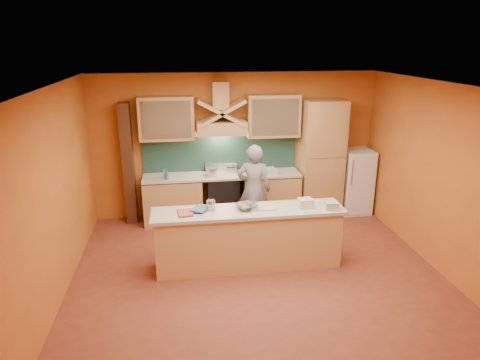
{
  "coord_description": "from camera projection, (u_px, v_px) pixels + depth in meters",
  "views": [
    {
      "loc": [
        -1.08,
        -5.57,
        3.37
      ],
      "look_at": [
        -0.14,
        0.9,
        1.22
      ],
      "focal_mm": 32.0,
      "sensor_mm": 36.0,
      "label": 1
    }
  ],
  "objects": [
    {
      "name": "jar_large",
      "position": [
        211.0,
        205.0,
        6.38
      ],
      "size": [
        0.16,
        0.16,
        0.15
      ],
      "primitive_type": "cylinder",
      "rotation": [
        0.0,
        0.0,
        0.29
      ],
      "color": "silver",
      "rests_on": "island_top"
    },
    {
      "name": "stove",
      "position": [
        222.0,
        197.0,
        8.32
      ],
      "size": [
        0.6,
        0.58,
        0.9
      ],
      "primitive_type": "cube",
      "color": "black",
      "rests_on": "floor"
    },
    {
      "name": "upper_cabinet_right",
      "position": [
        273.0,
        116.0,
        8.09
      ],
      "size": [
        1.0,
        0.35,
        0.8
      ],
      "primitive_type": "cube",
      "color": "tan",
      "rests_on": "wall_back"
    },
    {
      "name": "book_upper",
      "position": [
        194.0,
        208.0,
        6.4
      ],
      "size": [
        0.33,
        0.36,
        0.02
      ],
      "primitive_type": "imported",
      "rotation": [
        0.0,
        0.0,
        -0.53
      ],
      "color": "#3B6882",
      "rests_on": "island_top"
    },
    {
      "name": "pot_small",
      "position": [
        232.0,
        170.0,
        8.3
      ],
      "size": [
        0.24,
        0.24,
        0.12
      ],
      "primitive_type": "cylinder",
      "rotation": [
        0.0,
        0.0,
        -0.3
      ],
      "color": "#ADAEB4",
      "rests_on": "stove"
    },
    {
      "name": "range_hood",
      "position": [
        221.0,
        127.0,
        7.94
      ],
      "size": [
        0.92,
        0.5,
        0.24
      ],
      "primitive_type": "cube",
      "color": "tan",
      "rests_on": "wall_back"
    },
    {
      "name": "grocery_bag_b",
      "position": [
        332.0,
        206.0,
        6.4
      ],
      "size": [
        0.21,
        0.17,
        0.12
      ],
      "primitive_type": "cube",
      "rotation": [
        0.0,
        0.0,
        -0.1
      ],
      "color": "beige",
      "rests_on": "island_top"
    },
    {
      "name": "pot_large",
      "position": [
        212.0,
        172.0,
        8.09
      ],
      "size": [
        0.24,
        0.24,
        0.16
      ],
      "primitive_type": "cylinder",
      "rotation": [
        0.0,
        0.0,
        -0.07
      ],
      "color": "silver",
      "rests_on": "stove"
    },
    {
      "name": "island_top",
      "position": [
        248.0,
        211.0,
        6.42
      ],
      "size": [
        2.9,
        0.62,
        0.05
      ],
      "primitive_type": "cube",
      "color": "beige",
      "rests_on": "island_body"
    },
    {
      "name": "base_cabinet_right",
      "position": [
        270.0,
        196.0,
        8.46
      ],
      "size": [
        1.1,
        0.6,
        0.86
      ],
      "primitive_type": "cube",
      "color": "tan",
      "rests_on": "floor"
    },
    {
      "name": "grocery_bag_a",
      "position": [
        305.0,
        203.0,
        6.48
      ],
      "size": [
        0.23,
        0.19,
        0.14
      ],
      "primitive_type": "cube",
      "rotation": [
        0.0,
        0.0,
        0.09
      ],
      "color": "beige",
      "rests_on": "island_top"
    },
    {
      "name": "base_cabinet_left",
      "position": [
        173.0,
        201.0,
        8.2
      ],
      "size": [
        1.1,
        0.6,
        0.86
      ],
      "primitive_type": "cube",
      "color": "tan",
      "rests_on": "floor"
    },
    {
      "name": "backsplash",
      "position": [
        220.0,
        154.0,
        8.34
      ],
      "size": [
        3.0,
        0.03,
        0.7
      ],
      "primitive_type": "cube",
      "color": "#1A3A34",
      "rests_on": "wall_back"
    },
    {
      "name": "bowl_back",
      "position": [
        264.0,
        172.0,
        8.17
      ],
      "size": [
        0.3,
        0.3,
        0.08
      ],
      "primitive_type": "imported",
      "rotation": [
        0.0,
        0.0,
        -0.19
      ],
      "color": "white",
      "rests_on": "counter_top"
    },
    {
      "name": "ceiling",
      "position": [
        261.0,
        86.0,
        5.56
      ],
      "size": [
        5.5,
        5.0,
        0.01
      ],
      "primitive_type": "cube",
      "color": "white",
      "rests_on": "wall_back"
    },
    {
      "name": "soap_bottle_b",
      "position": [
        166.0,
        174.0,
        7.84
      ],
      "size": [
        0.11,
        0.11,
        0.21
      ],
      "primitive_type": "imported",
      "rotation": [
        0.0,
        0.0,
        0.62
      ],
      "color": "#2E5F80",
      "rests_on": "counter_top"
    },
    {
      "name": "wall_left",
      "position": [
        54.0,
        197.0,
        5.62
      ],
      "size": [
        0.02,
        5.0,
        2.8
      ],
      "primitive_type": "cube",
      "color": "#C46A26",
      "rests_on": "floor"
    },
    {
      "name": "dish_rack",
      "position": [
        269.0,
        171.0,
        8.2
      ],
      "size": [
        0.34,
        0.3,
        0.1
      ],
      "primitive_type": "cube",
      "rotation": [
        0.0,
        0.0,
        0.33
      ],
      "color": "silver",
      "rests_on": "counter_top"
    },
    {
      "name": "cloth",
      "position": [
        267.0,
        208.0,
        6.45
      ],
      "size": [
        0.26,
        0.2,
        0.02
      ],
      "primitive_type": "cube",
      "rotation": [
        0.0,
        0.0,
        -0.0
      ],
      "color": "#CAACA6",
      "rests_on": "island_top"
    },
    {
      "name": "book_lower",
      "position": [
        178.0,
        214.0,
        6.23
      ],
      "size": [
        0.24,
        0.3,
        0.03
      ],
      "primitive_type": "imported",
      "rotation": [
        0.0,
        0.0,
        0.12
      ],
      "color": "#B2533F",
      "rests_on": "island_top"
    },
    {
      "name": "soap_bottle_a",
      "position": [
        165.0,
        174.0,
        7.92
      ],
      "size": [
        0.09,
        0.09,
        0.17
      ],
      "primitive_type": "imported",
      "rotation": [
        0.0,
        0.0,
        -0.25
      ],
      "color": "beige",
      "rests_on": "counter_top"
    },
    {
      "name": "fridge",
      "position": [
        355.0,
        181.0,
        8.63
      ],
      "size": [
        0.58,
        0.6,
        1.3
      ],
      "primitive_type": "cube",
      "color": "white",
      "rests_on": "floor"
    },
    {
      "name": "person",
      "position": [
        254.0,
        189.0,
        7.63
      ],
      "size": [
        0.68,
        0.54,
        1.65
      ],
      "primitive_type": "imported",
      "rotation": [
        0.0,
        0.0,
        2.87
      ],
      "color": "gray",
      "rests_on": "floor"
    },
    {
      "name": "kitchen_scale",
      "position": [
        253.0,
        206.0,
        6.4
      ],
      "size": [
        0.16,
        0.16,
        0.1
      ],
      "primitive_type": "cube",
      "rotation": [
        0.0,
        0.0,
        0.43
      ],
      "color": "silver",
      "rests_on": "island_top"
    },
    {
      "name": "hood_chimney",
      "position": [
        220.0,
        95.0,
        7.85
      ],
      "size": [
        0.3,
        0.3,
        0.5
      ],
      "primitive_type": "cube",
      "color": "tan",
      "rests_on": "wall_back"
    },
    {
      "name": "pantry_column",
      "position": [
        321.0,
        159.0,
        8.37
      ],
      "size": [
        0.8,
        0.6,
        2.3
      ],
      "primitive_type": "cube",
      "color": "tan",
      "rests_on": "floor"
    },
    {
      "name": "jar_small",
      "position": [
        245.0,
        207.0,
        6.34
      ],
      "size": [
        0.13,
        0.13,
        0.13
      ],
      "primitive_type": "cylinder",
      "rotation": [
        0.0,
        0.0,
        -0.0
      ],
      "color": "silver",
      "rests_on": "island_top"
    },
    {
      "name": "wall_front",
      "position": [
        313.0,
        282.0,
        3.65
      ],
      "size": [
        5.5,
        0.02,
        2.8
      ],
      "primitive_type": "cube",
      "color": "#C46A26",
      "rests_on": "floor"
    },
    {
      "name": "wall_back",
      "position": [
        235.0,
        146.0,
        8.35
      ],
      "size": [
        5.5,
        0.02,
        2.8
      ],
      "primitive_type": "cube",
      "color": "#C46A26",
      "rests_on": "floor"
    },
    {
      "name": "counter_top",
      "position": [
        222.0,
        175.0,
        8.18
      ],
      "size": [
        3.0,
        0.62,
        0.04
      ],
      "primitive_type": "cube",
      "color": "beige",
      "rests_on": "base_cabinet_left"
    },
    {
      "name": "island_body",
      "position": [
        248.0,
        240.0,
        6.57
      ],
      "size": [
        2.8,
        0.55,
        0.88
      ],
      "primitive_type": "cube",
      "color": "#DEB472",
      "rests_on": "floor"
    },
    {
      "name": "floor",
      "position": [
        258.0,
        275.0,
        6.44
      ],
      "size": [
        5.5,
        5.0,
        0.01
      ],
      "primitive_type": "cube",
      "color": "brown",
      "rests_on": "ground"
    },
    {
      "name": "mixing_bowl",
      "position": [
        247.0,
        207.0,
        6.42
      ],
      "size": [
        0.37,
        0.37,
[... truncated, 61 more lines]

